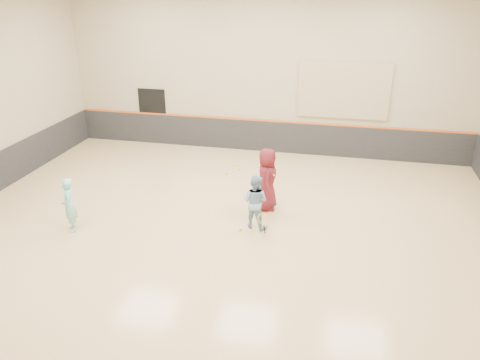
% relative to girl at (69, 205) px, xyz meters
% --- Properties ---
extents(room, '(15.04, 12.04, 6.22)m').
position_rel_girl_xyz_m(room, '(3.89, 1.23, 0.08)').
color(room, tan).
rests_on(room, ground).
extents(wainscot_back, '(14.90, 0.04, 1.20)m').
position_rel_girl_xyz_m(wainscot_back, '(3.89, 7.20, -0.14)').
color(wainscot_back, '#232326').
rests_on(wainscot_back, floor).
extents(accent_stripe, '(14.90, 0.03, 0.06)m').
position_rel_girl_xyz_m(accent_stripe, '(3.89, 7.19, 0.48)').
color(accent_stripe, '#D85914').
rests_on(accent_stripe, wall_back).
extents(acoustic_panel, '(3.20, 0.08, 2.00)m').
position_rel_girl_xyz_m(acoustic_panel, '(6.69, 7.18, 1.76)').
color(acoustic_panel, tan).
rests_on(acoustic_panel, wall_back).
extents(doorway, '(1.10, 0.05, 2.20)m').
position_rel_girl_xyz_m(doorway, '(-0.61, 7.21, 0.36)').
color(doorway, black).
rests_on(doorway, floor).
extents(girl, '(0.59, 0.64, 1.47)m').
position_rel_girl_xyz_m(girl, '(0.00, 0.00, 0.00)').
color(girl, '#7EDBD8').
rests_on(girl, floor).
extents(instructor, '(0.85, 0.73, 1.49)m').
position_rel_girl_xyz_m(instructor, '(4.67, 1.24, 0.01)').
color(instructor, '#7DA0C1').
rests_on(instructor, floor).
extents(young_man, '(0.71, 0.97, 1.82)m').
position_rel_girl_xyz_m(young_man, '(4.79, 2.40, 0.17)').
color(young_man, maroon).
rests_on(young_man, floor).
extents(held_racket, '(0.35, 0.35, 0.57)m').
position_rel_girl_xyz_m(held_racket, '(4.93, 0.96, -0.32)').
color(held_racket, '#C7DD30').
rests_on(held_racket, instructor).
extents(spare_racket, '(0.75, 0.75, 0.11)m').
position_rel_girl_xyz_m(spare_racket, '(3.21, 5.30, -0.68)').
color(spare_racket, '#CBDF31').
rests_on(spare_racket, floor).
extents(ball_under_racket, '(0.07, 0.07, 0.07)m').
position_rel_girl_xyz_m(ball_under_racket, '(4.35, 0.93, -0.70)').
color(ball_under_racket, gold).
rests_on(ball_under_racket, floor).
extents(ball_in_hand, '(0.07, 0.07, 0.07)m').
position_rel_girl_xyz_m(ball_in_hand, '(5.02, 2.20, 0.40)').
color(ball_in_hand, '#B7C72E').
rests_on(ball_in_hand, young_man).
extents(ball_beside_spare, '(0.07, 0.07, 0.07)m').
position_rel_girl_xyz_m(ball_beside_spare, '(3.05, 4.59, -0.70)').
color(ball_beside_spare, gold).
rests_on(ball_beside_spare, floor).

